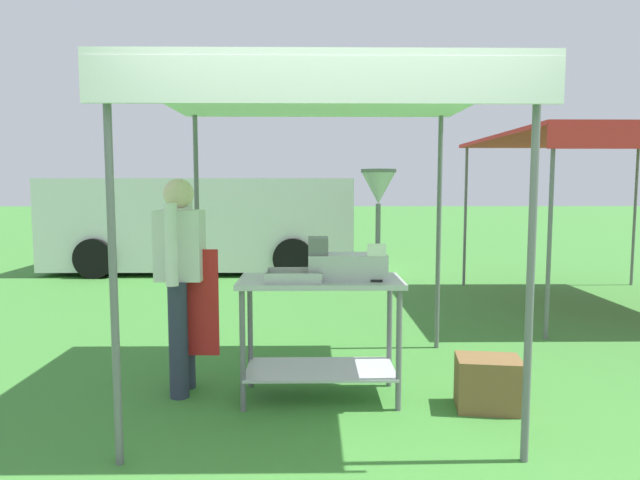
# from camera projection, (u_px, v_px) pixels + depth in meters

# --- Properties ---
(ground_plane) EXTENTS (70.00, 70.00, 0.00)m
(ground_plane) POSITION_uv_depth(u_px,v_px,m) (321.00, 280.00, 9.26)
(ground_plane) COLOR #3D7F33
(stall_canopy) EXTENTS (2.48, 2.44, 2.26)m
(stall_canopy) POSITION_uv_depth(u_px,v_px,m) (320.00, 100.00, 4.00)
(stall_canopy) COLOR slate
(stall_canopy) RESTS_ON ground
(donut_cart) EXTENTS (1.18, 0.57, 0.89)m
(donut_cart) POSITION_uv_depth(u_px,v_px,m) (320.00, 314.00, 4.05)
(donut_cart) COLOR #B7B7BC
(donut_cart) RESTS_ON ground
(donut_tray) EXTENTS (0.40, 0.31, 0.07)m
(donut_tray) POSITION_uv_depth(u_px,v_px,m) (294.00, 278.00, 3.94)
(donut_tray) COLOR #B7B7BC
(donut_tray) RESTS_ON donut_cart
(donut_fryer) EXTENTS (0.63, 0.28, 0.79)m
(donut_fryer) POSITION_uv_depth(u_px,v_px,m) (355.00, 240.00, 3.99)
(donut_fryer) COLOR #B7B7BC
(donut_fryer) RESTS_ON donut_cart
(menu_sign) EXTENTS (0.13, 0.05, 0.27)m
(menu_sign) POSITION_uv_depth(u_px,v_px,m) (376.00, 265.00, 3.88)
(menu_sign) COLOR black
(menu_sign) RESTS_ON donut_cart
(vendor) EXTENTS (0.45, 0.53, 1.61)m
(vendor) POSITION_uv_depth(u_px,v_px,m) (181.00, 274.00, 4.13)
(vendor) COLOR #2D3347
(vendor) RESTS_ON ground
(supply_crate) EXTENTS (0.48, 0.37, 0.36)m
(supply_crate) POSITION_uv_depth(u_px,v_px,m) (488.00, 383.00, 3.89)
(supply_crate) COLOR brown
(supply_crate) RESTS_ON ground
(van_white) EXTENTS (5.44, 2.13, 1.69)m
(van_white) POSITION_uv_depth(u_px,v_px,m) (204.00, 223.00, 10.33)
(van_white) COLOR white
(van_white) RESTS_ON ground
(neighbour_tent) EXTENTS (2.86, 3.30, 2.20)m
(neighbour_tent) POSITION_uv_depth(u_px,v_px,m) (608.00, 140.00, 7.00)
(neighbour_tent) COLOR slate
(neighbour_tent) RESTS_ON ground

